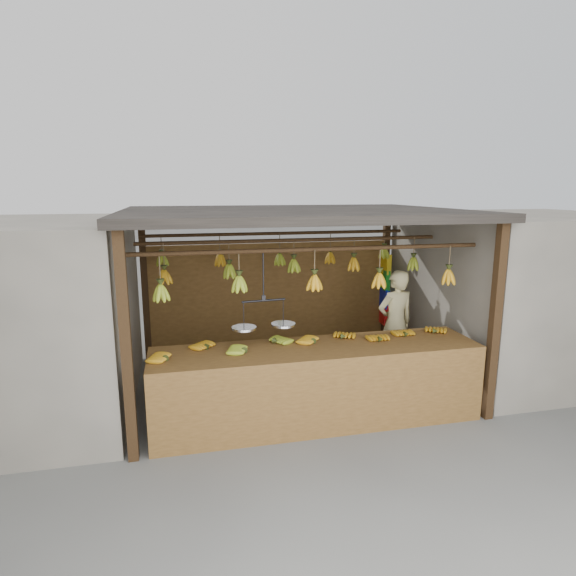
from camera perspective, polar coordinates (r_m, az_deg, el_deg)
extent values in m
plane|color=#5B5B57|center=(6.82, 0.58, -11.27)|extent=(80.00, 80.00, 0.00)
cube|color=black|center=(4.87, -18.62, -6.99)|extent=(0.10, 0.10, 2.30)
cube|color=black|center=(5.96, 23.30, -3.95)|extent=(0.10, 0.10, 2.30)
cube|color=black|center=(7.77, -16.59, -0.01)|extent=(0.10, 0.10, 2.30)
cube|color=black|center=(8.50, 11.40, 1.22)|extent=(0.10, 0.10, 2.30)
cube|color=black|center=(6.29, 0.62, 8.87)|extent=(4.30, 3.30, 0.10)
cylinder|color=black|center=(5.35, 3.14, 4.60)|extent=(4.00, 0.05, 0.05)
cylinder|color=black|center=(6.31, 0.61, 5.69)|extent=(4.00, 0.05, 0.05)
cylinder|color=black|center=(7.29, -1.24, 6.49)|extent=(4.00, 0.05, 0.05)
cube|color=brown|center=(7.94, -1.94, -1.12)|extent=(4.00, 0.06, 1.80)
cube|color=slate|center=(8.08, 26.26, -0.30)|extent=(3.00, 3.00, 2.30)
cube|color=brown|center=(5.52, 3.48, -7.34)|extent=(3.74, 0.83, 0.08)
cube|color=brown|center=(5.31, 4.73, -12.95)|extent=(3.74, 0.04, 0.90)
cube|color=black|center=(5.16, -15.22, -14.58)|extent=(0.07, 0.07, 0.82)
cube|color=black|center=(6.10, 20.93, -10.75)|extent=(0.07, 0.07, 0.82)
cube|color=black|center=(5.83, -14.97, -11.43)|extent=(0.07, 0.07, 0.82)
cube|color=black|center=(6.68, 17.43, -8.56)|extent=(0.07, 0.07, 0.82)
ellipsoid|color=orange|center=(5.21, -14.16, -8.05)|extent=(0.29, 0.25, 0.06)
ellipsoid|color=orange|center=(5.47, -9.45, -6.89)|extent=(0.29, 0.30, 0.06)
ellipsoid|color=#92A523|center=(5.32, -5.11, -7.34)|extent=(0.29, 0.25, 0.06)
ellipsoid|color=#92A523|center=(5.58, -1.45, -6.38)|extent=(0.30, 0.28, 0.06)
ellipsoid|color=orange|center=(5.61, 3.18, -6.29)|extent=(0.30, 0.29, 0.06)
ellipsoid|color=orange|center=(5.78, 6.59, -5.80)|extent=(0.27, 0.30, 0.06)
ellipsoid|color=orange|center=(5.74, 10.94, -6.06)|extent=(0.19, 0.25, 0.06)
ellipsoid|color=orange|center=(6.00, 13.85, -5.42)|extent=(0.18, 0.24, 0.06)
ellipsoid|color=orange|center=(6.22, 17.07, -4.97)|extent=(0.28, 0.30, 0.06)
ellipsoid|color=#92A523|center=(5.22, -14.81, -0.58)|extent=(0.16, 0.16, 0.28)
ellipsoid|color=#92A523|center=(5.29, -5.79, 0.46)|extent=(0.16, 0.16, 0.28)
ellipsoid|color=orange|center=(5.37, 3.15, 0.64)|extent=(0.16, 0.16, 0.28)
ellipsoid|color=orange|center=(5.72, 10.74, 0.88)|extent=(0.16, 0.16, 0.28)
ellipsoid|color=orange|center=(6.05, 18.47, 1.25)|extent=(0.16, 0.16, 0.28)
ellipsoid|color=orange|center=(6.18, -14.40, 1.26)|extent=(0.16, 0.16, 0.28)
ellipsoid|color=#92A523|center=(6.25, -6.96, 1.97)|extent=(0.16, 0.16, 0.28)
ellipsoid|color=#92A523|center=(6.38, 0.70, 2.66)|extent=(0.16, 0.16, 0.28)
ellipsoid|color=orange|center=(6.60, 7.79, 2.82)|extent=(0.16, 0.16, 0.28)
ellipsoid|color=#92A523|center=(6.94, 14.61, 2.78)|extent=(0.16, 0.16, 0.28)
ellipsoid|color=#92A523|center=(7.22, -14.69, 3.23)|extent=(0.16, 0.16, 0.28)
ellipsoid|color=orange|center=(7.20, -8.05, 3.31)|extent=(0.16, 0.16, 0.28)
ellipsoid|color=#92A523|center=(7.29, -0.98, 3.39)|extent=(0.16, 0.16, 0.28)
ellipsoid|color=orange|center=(7.60, 5.01, 3.58)|extent=(0.16, 0.16, 0.28)
ellipsoid|color=#92A523|center=(7.85, 11.33, 4.11)|extent=(0.16, 0.16, 0.28)
cylinder|color=black|center=(5.27, -2.94, 1.43)|extent=(0.02, 0.02, 0.55)
cylinder|color=black|center=(5.32, -2.91, -1.50)|extent=(0.49, 0.07, 0.02)
cylinder|color=silver|center=(5.35, -5.24, -4.80)|extent=(0.27, 0.27, 0.02)
cylinder|color=silver|center=(5.46, -0.57, -4.40)|extent=(0.27, 0.27, 0.02)
imported|color=beige|center=(7.07, 12.60, -4.09)|extent=(0.61, 0.45, 1.54)
cube|color=yellow|center=(8.29, 11.52, 2.82)|extent=(0.08, 0.26, 0.34)
cube|color=#199926|center=(8.34, 11.45, 0.96)|extent=(0.08, 0.26, 0.34)
cube|color=#1426BF|center=(8.40, 11.36, -1.19)|extent=(0.08, 0.26, 0.34)
cube|color=red|center=(8.47, 11.28, -3.03)|extent=(0.08, 0.26, 0.34)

